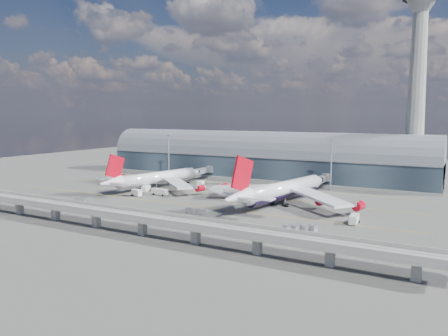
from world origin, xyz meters
The scene contains 20 objects.
ground centered at (0.00, 0.00, 0.00)m, with size 500.00×500.00×0.00m, color #474744.
taxi_lines centered at (0.00, 22.11, 0.01)m, with size 200.00×80.12×0.01m.
terminal centered at (0.00, 77.99, 11.34)m, with size 200.00×30.00×28.00m.
control_tower centered at (85.00, 83.00, 51.64)m, with size 19.00×19.00×103.00m.
guideway centered at (0.00, -55.00, 5.29)m, with size 220.00×8.50×7.20m.
floodlight_mast_left centered at (-50.00, 55.00, 13.63)m, with size 3.00×0.70×25.70m.
floodlight_mast_right centered at (50.00, 55.00, 13.63)m, with size 3.00×0.70×25.70m.
airliner_left centered at (-29.81, 15.28, 5.73)m, with size 62.29×65.58×20.07m.
airliner_right centered at (41.17, 10.25, 6.06)m, with size 70.09×73.35×23.39m.
jet_bridge_left centered at (-25.91, 53.12, 5.18)m, with size 4.40×28.00×7.25m.
jet_bridge_right centered at (45.04, 51.18, 5.18)m, with size 4.40×32.00×7.25m.
service_truck_0 centered at (-29.08, 7.26, 1.47)m, with size 4.16×7.22×2.84m.
service_truck_1 centered at (-24.89, -4.66, 1.58)m, with size 5.90×3.92×3.14m.
service_truck_2 centered at (-17.35, 2.83, 1.59)m, with size 8.44×2.72×3.05m.
service_truck_3 centered at (75.66, -8.41, 1.66)m, with size 3.09×6.86×3.25m.
service_truck_4 centered at (-11.67, 30.46, 1.68)m, with size 4.18×6.25×3.32m.
service_truck_5 centered at (29.49, 25.19, 1.34)m, with size 5.49×5.03×2.61m.
cargo_train_0 centered at (-35.97, -28.56, 0.90)m, with size 7.86×3.46×1.72m.
cargo_train_1 centered at (62.33, -26.75, 0.98)m, with size 11.02×6.09×1.87m.
cargo_train_2 centered at (18.78, -22.20, 1.01)m, with size 8.75×2.49×1.93m.
Camera 1 is at (107.99, -160.50, 38.03)m, focal length 35.00 mm.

